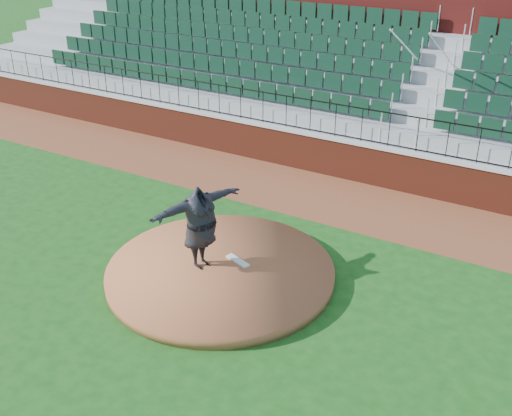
{
  "coord_description": "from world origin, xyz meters",
  "views": [
    {
      "loc": [
        6.51,
        -9.54,
        7.78
      ],
      "look_at": [
        0.0,
        1.5,
        1.3
      ],
      "focal_mm": 42.8,
      "sensor_mm": 36.0,
      "label": 1
    }
  ],
  "objects": [
    {
      "name": "pitchers_mound",
      "position": [
        -0.23,
        0.27,
        0.12
      ],
      "size": [
        5.24,
        5.24,
        0.25
      ],
      "primitive_type": "cylinder",
      "color": "brown",
      "rests_on": "ground"
    },
    {
      "name": "pitching_rubber",
      "position": [
        -0.01,
        0.68,
        0.27
      ],
      "size": [
        0.7,
        0.38,
        0.05
      ],
      "primitive_type": "cube",
      "rotation": [
        0.0,
        0.0,
        -0.32
      ],
      "color": "silver",
      "rests_on": "pitchers_mound"
    },
    {
      "name": "seating_stands",
      "position": [
        0.0,
        9.72,
        2.3
      ],
      "size": [
        34.0,
        5.1,
        4.6
      ],
      "primitive_type": null,
      "color": "gray",
      "rests_on": "ground"
    },
    {
      "name": "warning_track",
      "position": [
        0.0,
        5.4,
        0.01
      ],
      "size": [
        34.0,
        3.2,
        0.01
      ],
      "primitive_type": "cube",
      "color": "brown",
      "rests_on": "ground"
    },
    {
      "name": "pitcher",
      "position": [
        -0.64,
        0.13,
        1.25
      ],
      "size": [
        1.36,
        2.54,
        1.99
      ],
      "primitive_type": "imported",
      "rotation": [
        0.0,
        0.0,
        1.27
      ],
      "color": "black",
      "rests_on": "pitchers_mound"
    },
    {
      "name": "concourse_wall",
      "position": [
        0.0,
        12.52,
        2.75
      ],
      "size": [
        34.0,
        0.5,
        5.5
      ],
      "primitive_type": "cube",
      "color": "maroon",
      "rests_on": "ground"
    },
    {
      "name": "wall_cap",
      "position": [
        0.0,
        7.0,
        1.25
      ],
      "size": [
        34.0,
        0.45,
        0.1
      ],
      "primitive_type": "cube",
      "color": "#B7B7B7",
      "rests_on": "field_wall"
    },
    {
      "name": "ground",
      "position": [
        0.0,
        0.0,
        0.0
      ],
      "size": [
        90.0,
        90.0,
        0.0
      ],
      "primitive_type": "plane",
      "color": "#164A15",
      "rests_on": "ground"
    },
    {
      "name": "field_wall",
      "position": [
        0.0,
        7.0,
        0.6
      ],
      "size": [
        34.0,
        0.35,
        1.2
      ],
      "primitive_type": "cube",
      "color": "maroon",
      "rests_on": "ground"
    },
    {
      "name": "wall_railing",
      "position": [
        0.0,
        7.0,
        1.8
      ],
      "size": [
        34.0,
        0.05,
        1.0
      ],
      "primitive_type": null,
      "color": "black",
      "rests_on": "wall_cap"
    }
  ]
}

